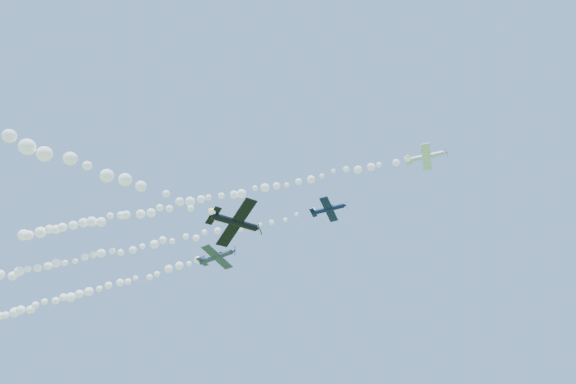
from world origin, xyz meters
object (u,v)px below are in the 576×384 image
Objects in this scene: plane_navy at (329,209)px; plane_black at (236,222)px; plane_white at (426,157)px; plane_grey at (217,257)px.

plane_black is (-3.06, -17.49, -10.56)m from plane_navy.
plane_black is at bearing -150.55° from plane_white.
plane_grey is 1.02× the size of plane_black.
plane_navy is 0.84× the size of plane_grey.
plane_navy is 0.86× the size of plane_black.
plane_black is at bearing -49.75° from plane_grey.
plane_black is (17.59, -13.79, -7.40)m from plane_grey.
plane_navy reaches higher than plane_grey.
plane_white is at bearing 1.81° from plane_grey.
plane_white is 1.04× the size of plane_navy.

